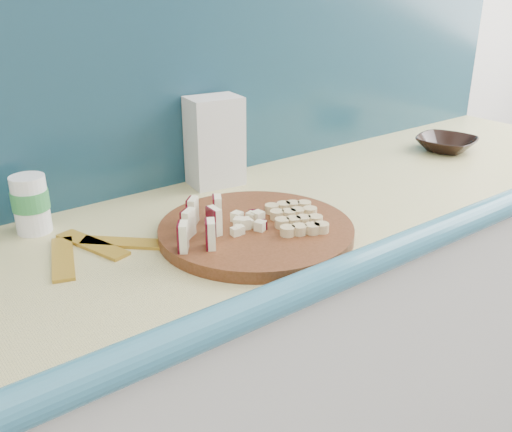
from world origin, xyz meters
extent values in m
cube|color=silver|center=(0.00, 1.80, 1.30)|extent=(3.60, 0.04, 2.60)
cube|color=silver|center=(0.10, 1.50, 0.44)|extent=(2.20, 0.60, 0.88)
cube|color=#DCD180|center=(0.10, 1.50, 0.90)|extent=(2.20, 0.60, 0.03)
cube|color=teal|center=(0.10, 1.20, 0.90)|extent=(2.20, 0.06, 0.03)
cube|color=teal|center=(0.10, 1.79, 1.16)|extent=(2.20, 0.02, 0.50)
cylinder|color=#45240E|center=(-0.06, 1.41, 0.92)|extent=(0.51, 0.51, 0.02)
cube|color=#FCF6C9|center=(-0.23, 1.40, 0.96)|extent=(0.03, 0.04, 0.05)
cube|color=#450410|center=(-0.24, 1.41, 0.96)|extent=(0.02, 0.03, 0.05)
cube|color=#FCF6C9|center=(-0.20, 1.45, 0.96)|extent=(0.03, 0.04, 0.05)
cube|color=#450410|center=(-0.20, 1.45, 0.96)|extent=(0.02, 0.03, 0.05)
cube|color=#FCF6C9|center=(-0.16, 1.49, 0.96)|extent=(0.03, 0.04, 0.05)
cube|color=#450410|center=(-0.16, 1.50, 0.96)|extent=(0.02, 0.03, 0.05)
cube|color=#FCF6C9|center=(-0.19, 1.38, 0.96)|extent=(0.03, 0.04, 0.05)
cube|color=#450410|center=(-0.20, 1.39, 0.96)|extent=(0.02, 0.03, 0.05)
cube|color=#FCF6C9|center=(-0.15, 1.43, 0.96)|extent=(0.03, 0.04, 0.05)
cube|color=#450410|center=(-0.16, 1.43, 0.96)|extent=(0.02, 0.03, 0.05)
cube|color=#FCF6C9|center=(-0.11, 1.47, 0.96)|extent=(0.03, 0.04, 0.05)
cube|color=#450410|center=(-0.12, 1.48, 0.96)|extent=(0.02, 0.03, 0.05)
cube|color=beige|center=(-0.08, 1.42, 0.94)|extent=(0.02, 0.02, 0.02)
cube|color=beige|center=(-0.07, 1.42, 0.94)|extent=(0.02, 0.02, 0.02)
cube|color=#450410|center=(-0.07, 1.43, 0.94)|extent=(0.02, 0.02, 0.02)
cube|color=beige|center=(-0.08, 1.43, 0.94)|extent=(0.02, 0.02, 0.02)
cube|color=beige|center=(-0.08, 1.44, 0.94)|extent=(0.02, 0.02, 0.02)
cube|color=beige|center=(-0.09, 1.45, 0.94)|extent=(0.02, 0.02, 0.02)
cube|color=beige|center=(-0.09, 1.43, 0.94)|extent=(0.02, 0.02, 0.02)
cube|color=beige|center=(-0.10, 1.43, 0.94)|extent=(0.02, 0.02, 0.02)
cube|color=#450410|center=(-0.11, 1.42, 0.94)|extent=(0.02, 0.02, 0.02)
cube|color=beige|center=(-0.10, 1.41, 0.94)|extent=(0.02, 0.02, 0.02)
cube|color=beige|center=(-0.10, 1.40, 0.94)|extent=(0.02, 0.02, 0.02)
cube|color=beige|center=(-0.09, 1.41, 0.94)|extent=(0.02, 0.02, 0.02)
cube|color=beige|center=(-0.08, 1.41, 0.94)|extent=(0.02, 0.02, 0.02)
cube|color=beige|center=(-0.07, 1.40, 0.94)|extent=(0.02, 0.02, 0.02)
cylinder|color=#CDB67D|center=(-0.04, 1.34, 0.94)|extent=(0.03, 0.03, 0.02)
cylinder|color=#CDB67D|center=(-0.02, 1.33, 0.94)|extent=(0.03, 0.03, 0.02)
cylinder|color=#CDB67D|center=(0.00, 1.32, 0.94)|extent=(0.03, 0.03, 0.02)
cylinder|color=#CDB67D|center=(0.02, 1.31, 0.94)|extent=(0.03, 0.03, 0.02)
cylinder|color=#CDB67D|center=(-0.03, 1.37, 0.94)|extent=(0.03, 0.03, 0.02)
cylinder|color=#CDB67D|center=(-0.01, 1.36, 0.94)|extent=(0.03, 0.03, 0.02)
cylinder|color=#CDB67D|center=(0.01, 1.36, 0.94)|extent=(0.03, 0.03, 0.02)
cylinder|color=#CDB67D|center=(0.04, 1.35, 0.94)|extent=(0.03, 0.03, 0.02)
cylinder|color=#CDB67D|center=(-0.01, 1.41, 0.94)|extent=(0.03, 0.03, 0.02)
cylinder|color=#CDB67D|center=(0.01, 1.40, 0.94)|extent=(0.03, 0.03, 0.02)
cylinder|color=#CDB67D|center=(0.03, 1.39, 0.94)|extent=(0.03, 0.03, 0.02)
cylinder|color=#CDB67D|center=(0.05, 1.38, 0.94)|extent=(0.03, 0.03, 0.02)
cylinder|color=#CDB67D|center=(0.00, 1.44, 0.94)|extent=(0.03, 0.03, 0.02)
cylinder|color=#CDB67D|center=(0.02, 1.44, 0.94)|extent=(0.03, 0.03, 0.02)
cylinder|color=#CDB67D|center=(0.05, 1.43, 0.94)|extent=(0.03, 0.03, 0.02)
cylinder|color=#CDB67D|center=(0.07, 1.42, 0.94)|extent=(0.03, 0.03, 0.02)
imported|color=black|center=(0.75, 1.54, 0.93)|extent=(0.21, 0.21, 0.04)
cube|color=silver|center=(0.05, 1.72, 1.02)|extent=(0.14, 0.11, 0.22)
cylinder|color=white|center=(-0.41, 1.70, 0.97)|extent=(0.07, 0.07, 0.12)
cylinder|color=green|center=(-0.41, 1.70, 0.98)|extent=(0.07, 0.07, 0.04)
cube|color=#B58E22|center=(-0.41, 1.55, 0.91)|extent=(0.09, 0.18, 0.01)
cube|color=#B58E22|center=(-0.34, 1.57, 0.91)|extent=(0.09, 0.18, 0.01)
cube|color=#B58E22|center=(-0.29, 1.53, 0.91)|extent=(0.15, 0.15, 0.01)
camera|label=1|loc=(-0.69, 0.60, 1.39)|focal=40.00mm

